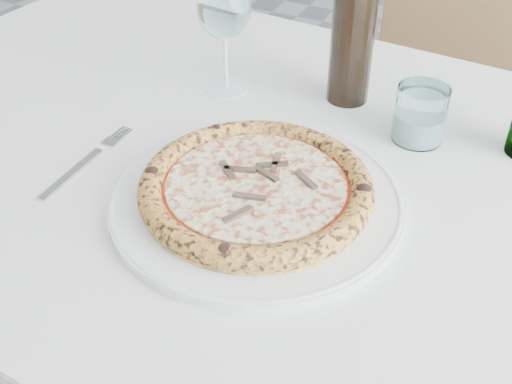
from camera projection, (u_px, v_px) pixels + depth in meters
dining_table at (287, 213)px, 0.92m from camera, size 1.56×1.01×0.76m
chair_far at (451, 73)px, 1.57m from camera, size 0.44×0.44×0.93m
plate at (256, 199)px, 0.79m from camera, size 0.36×0.36×0.02m
pizza at (256, 188)px, 0.78m from camera, size 0.29×0.29×0.03m
fork at (85, 163)px, 0.86m from camera, size 0.02×0.18×0.00m
wine_glass at (224, 10)px, 0.95m from camera, size 0.08×0.08×0.18m
tumbler at (420, 117)px, 0.90m from camera, size 0.07×0.07×0.08m
wine_bottle at (353, 31)px, 0.94m from camera, size 0.06×0.06×0.26m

